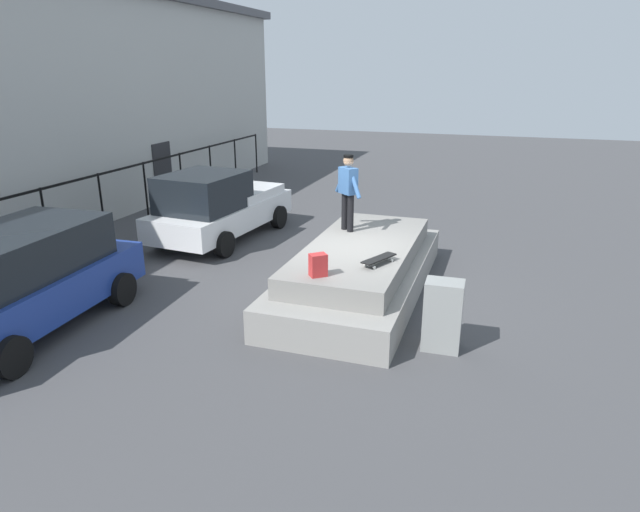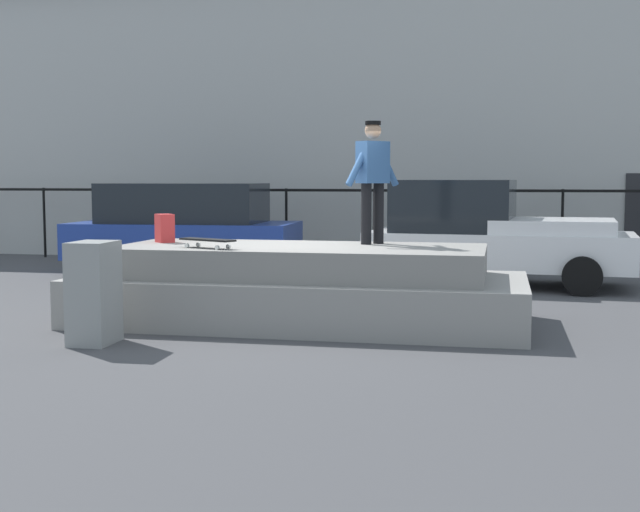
# 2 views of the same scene
# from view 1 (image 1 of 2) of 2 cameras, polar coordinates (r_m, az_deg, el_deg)

# --- Properties ---
(ground_plane) EXTENTS (60.00, 60.00, 0.00)m
(ground_plane) POSITION_cam_1_polar(r_m,az_deg,el_deg) (11.27, 2.82, -3.79)
(ground_plane) COLOR #424244
(concrete_ledge) EXTENTS (5.79, 2.42, 1.01)m
(concrete_ledge) POSITION_cam_1_polar(r_m,az_deg,el_deg) (11.21, 4.22, -1.43)
(concrete_ledge) COLOR gray
(concrete_ledge) RESTS_ON ground_plane
(skateboarder) EXTENTS (0.65, 0.76, 1.63)m
(skateboarder) POSITION_cam_1_polar(r_m,az_deg,el_deg) (11.74, 2.92, 7.08)
(skateboarder) COLOR black
(skateboarder) RESTS_ON concrete_ledge
(skateboard) EXTENTS (0.82, 0.52, 0.12)m
(skateboard) POSITION_cam_1_polar(r_m,az_deg,el_deg) (9.89, 6.13, -0.28)
(skateboard) COLOR black
(skateboard) RESTS_ON concrete_ledge
(backpack) EXTENTS (0.33, 0.34, 0.39)m
(backpack) POSITION_cam_1_polar(r_m,az_deg,el_deg) (9.24, -0.20, -0.95)
(backpack) COLOR red
(backpack) RESTS_ON concrete_ledge
(car_blue_hatchback_near) EXTENTS (4.49, 2.42, 1.79)m
(car_blue_hatchback_near) POSITION_cam_1_polar(r_m,az_deg,el_deg) (10.69, -28.78, -2.03)
(car_blue_hatchback_near) COLOR navy
(car_blue_hatchback_near) RESTS_ON ground_plane
(car_white_pickup_mid) EXTENTS (4.69, 2.41, 1.86)m
(car_white_pickup_mid) POSITION_cam_1_polar(r_m,az_deg,el_deg) (14.80, -10.50, 5.17)
(car_white_pickup_mid) COLOR white
(car_white_pickup_mid) RESTS_ON ground_plane
(utility_box) EXTENTS (0.46, 0.61, 1.17)m
(utility_box) POSITION_cam_1_polar(r_m,az_deg,el_deg) (9.07, 12.60, -6.04)
(utility_box) COLOR gray
(utility_box) RESTS_ON ground_plane
(fence_row) EXTENTS (24.06, 0.06, 1.67)m
(fence_row) POSITION_cam_1_polar(r_m,az_deg,el_deg) (14.77, -26.77, 4.46)
(fence_row) COLOR black
(fence_row) RESTS_ON ground_plane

